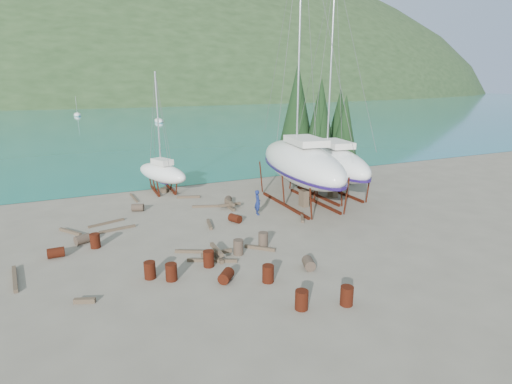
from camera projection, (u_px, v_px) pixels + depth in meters
name	position (u px, v px, depth m)	size (l,w,h in m)	color
ground	(255.00, 239.00, 25.19)	(600.00, 600.00, 0.00)	#645D4F
bay_water	(83.00, 96.00, 301.46)	(700.00, 700.00, 0.00)	#197A81
far_hill	(83.00, 96.00, 305.85)	(800.00, 360.00, 110.00)	#1F3319
far_house_center	(44.00, 98.00, 183.03)	(6.60, 5.60, 5.60)	beige
far_house_right	(154.00, 96.00, 203.10)	(6.60, 5.60, 5.60)	beige
cypress_near_right	(320.00, 122.00, 39.20)	(3.60, 3.60, 10.00)	black
cypress_mid_right	(345.00, 133.00, 38.28)	(3.06, 3.06, 8.50)	black
cypress_back_left	(297.00, 112.00, 40.13)	(4.14, 4.14, 11.50)	black
cypress_far_right	(339.00, 126.00, 41.44)	(3.24, 3.24, 9.00)	black
moored_boat_mid	(159.00, 121.00, 99.27)	(2.00, 5.00, 6.05)	white
moored_boat_far	(77.00, 115.00, 118.36)	(2.00, 5.00, 6.05)	white
large_sailboat_near	(301.00, 162.00, 31.58)	(5.95, 14.03, 21.39)	white
large_sailboat_far	(331.00, 161.00, 34.21)	(4.99, 12.07, 18.52)	white
small_sailboat_shore	(162.00, 173.00, 35.86)	(4.37, 6.83, 10.47)	white
worker	(258.00, 202.00, 29.62)	(0.69, 0.45, 1.89)	#121D51
drum_0	(171.00, 272.00, 19.81)	(0.58, 0.58, 0.88)	#531A0E
drum_1	(309.00, 263.00, 21.12)	(0.58, 0.58, 0.88)	#2D2823
drum_2	(56.00, 253.00, 22.44)	(0.58, 0.58, 0.88)	#531A0E
drum_3	(302.00, 300.00, 17.27)	(0.58, 0.58, 0.88)	#531A0E
drum_5	(263.00, 239.00, 23.94)	(0.58, 0.58, 0.88)	#2D2823
drum_6	(235.00, 218.00, 28.13)	(0.58, 0.58, 0.88)	#531A0E
drum_7	(347.00, 296.00, 17.60)	(0.58, 0.58, 0.88)	#531A0E
drum_8	(95.00, 241.00, 23.74)	(0.58, 0.58, 0.88)	#531A0E
drum_9	(138.00, 207.00, 30.59)	(0.58, 0.58, 0.88)	#2D2823
drum_10	(268.00, 274.00, 19.64)	(0.58, 0.58, 0.88)	#531A0E
drum_11	(228.00, 200.00, 32.46)	(0.58, 0.58, 0.88)	#2D2823
drum_12	(226.00, 276.00, 19.73)	(0.58, 0.58, 0.88)	#531A0E
drum_13	(150.00, 270.00, 20.02)	(0.58, 0.58, 0.88)	#531A0E
drum_14	(209.00, 259.00, 21.31)	(0.58, 0.58, 0.88)	#531A0E
drum_15	(83.00, 239.00, 24.38)	(0.58, 0.58, 0.88)	#2D2823
drum_16	(238.00, 247.00, 22.82)	(0.58, 0.58, 0.88)	#2D2823
timber_0	(134.00, 198.00, 34.00)	(0.14, 2.71, 0.14)	brown
timber_1	(302.00, 217.00, 28.94)	(0.19, 1.97, 0.19)	brown
timber_2	(70.00, 232.00, 26.15)	(0.19, 2.08, 0.19)	brown
timber_5	(212.00, 260.00, 21.94)	(0.16, 2.77, 0.16)	brown
timber_6	(189.00, 197.00, 34.12)	(0.19, 1.95, 0.19)	brown
timber_7	(260.00, 248.00, 23.58)	(0.17, 1.90, 0.17)	brown
timber_8	(209.00, 224.00, 27.53)	(0.19, 1.85, 0.19)	brown
timber_9	(168.00, 190.00, 36.49)	(0.15, 2.41, 0.15)	brown
timber_10	(208.00, 206.00, 31.61)	(0.16, 2.51, 0.16)	brown
timber_12	(193.00, 251.00, 23.11)	(0.17, 2.13, 0.17)	brown
timber_13	(85.00, 301.00, 17.84)	(0.22, 0.94, 0.22)	brown
timber_14	(15.00, 279.00, 19.88)	(0.18, 3.02, 0.18)	brown
timber_15	(106.00, 223.00, 27.84)	(0.15, 2.53, 0.15)	brown
timber_17	(118.00, 229.00, 26.68)	(0.16, 2.39, 0.16)	brown
timber_pile_fore	(217.00, 253.00, 22.40)	(1.80, 1.80, 0.60)	brown
timber_pile_aft	(230.00, 205.00, 31.27)	(1.80, 1.80, 0.60)	brown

